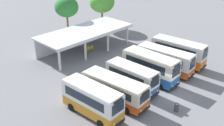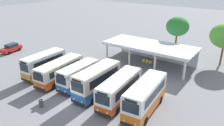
# 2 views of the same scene
# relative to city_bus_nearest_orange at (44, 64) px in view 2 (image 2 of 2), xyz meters

# --- Properties ---
(ground_plane) EXTENTS (180.00, 180.00, 0.00)m
(ground_plane) POSITION_rel_city_bus_nearest_orange_xyz_m (9.43, -3.22, -1.87)
(ground_plane) COLOR slate
(city_bus_nearest_orange) EXTENTS (2.53, 7.10, 3.39)m
(city_bus_nearest_orange) POSITION_rel_city_bus_nearest_orange_xyz_m (0.00, 0.00, 0.00)
(city_bus_nearest_orange) COLOR black
(city_bus_nearest_orange) RESTS_ON ground
(city_bus_second_in_row) EXTENTS (2.94, 8.09, 2.96)m
(city_bus_second_in_row) POSITION_rel_city_bus_nearest_orange_xyz_m (3.34, 0.02, -0.22)
(city_bus_second_in_row) COLOR black
(city_bus_second_in_row) RESTS_ON ground
(city_bus_middle_cream) EXTENTS (2.39, 6.70, 3.08)m
(city_bus_middle_cream) POSITION_rel_city_bus_nearest_orange_xyz_m (6.68, 0.39, -0.16)
(city_bus_middle_cream) COLOR black
(city_bus_middle_cream) RESTS_ON ground
(city_bus_fourth_amber) EXTENTS (2.48, 7.52, 3.57)m
(city_bus_fourth_amber) POSITION_rel_city_bus_nearest_orange_xyz_m (10.03, 0.20, 0.09)
(city_bus_fourth_amber) COLOR black
(city_bus_fourth_amber) RESTS_ON ground
(city_bus_fifth_blue) EXTENTS (2.91, 7.97, 3.21)m
(city_bus_fifth_blue) POSITION_rel_city_bus_nearest_orange_xyz_m (13.37, 0.25, -0.09)
(city_bus_fifth_blue) COLOR black
(city_bus_fifth_blue) RESTS_ON ground
(city_bus_far_end_green) EXTENTS (2.89, 7.93, 3.46)m
(city_bus_far_end_green) POSITION_rel_city_bus_nearest_orange_xyz_m (16.71, 0.31, 0.04)
(city_bus_far_end_green) COLOR black
(city_bus_far_end_green) RESTS_ON ground
(parked_car_flank) EXTENTS (2.42, 4.31, 1.62)m
(parked_car_flank) POSITION_rel_city_bus_nearest_orange_xyz_m (-14.18, 3.22, -1.04)
(parked_car_flank) COLOR black
(parked_car_flank) RESTS_ON ground
(terminal_canopy) EXTENTS (15.19, 6.34, 3.40)m
(terminal_canopy) POSITION_rel_city_bus_nearest_orange_xyz_m (10.67, 14.03, 0.82)
(terminal_canopy) COLOR silver
(terminal_canopy) RESTS_ON ground
(waiting_chair_end_by_column) EXTENTS (0.45, 0.45, 0.86)m
(waiting_chair_end_by_column) POSITION_rel_city_bus_nearest_orange_xyz_m (10.02, 12.61, -1.34)
(waiting_chair_end_by_column) COLOR slate
(waiting_chair_end_by_column) RESTS_ON ground
(waiting_chair_second_from_end) EXTENTS (0.45, 0.45, 0.86)m
(waiting_chair_second_from_end) POSITION_rel_city_bus_nearest_orange_xyz_m (10.67, 12.62, -1.34)
(waiting_chair_second_from_end) COLOR slate
(waiting_chair_second_from_end) RESTS_ON ground
(waiting_chair_middle_seat) EXTENTS (0.45, 0.45, 0.86)m
(waiting_chair_middle_seat) POSITION_rel_city_bus_nearest_orange_xyz_m (11.32, 12.55, -1.34)
(waiting_chair_middle_seat) COLOR slate
(waiting_chair_middle_seat) RESTS_ON ground
(roadside_tree_behind_canopy) EXTENTS (4.12, 4.12, 7.20)m
(roadside_tree_behind_canopy) POSITION_rel_city_bus_nearest_orange_xyz_m (12.64, 20.38, 3.55)
(roadside_tree_behind_canopy) COLOR brown
(roadside_tree_behind_canopy) RESTS_ON ground
(litter_bin_apron) EXTENTS (0.49, 0.49, 0.90)m
(litter_bin_apron) POSITION_rel_city_bus_nearest_orange_xyz_m (6.63, -5.94, -1.41)
(litter_bin_apron) COLOR #3F3F47
(litter_bin_apron) RESTS_ON ground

